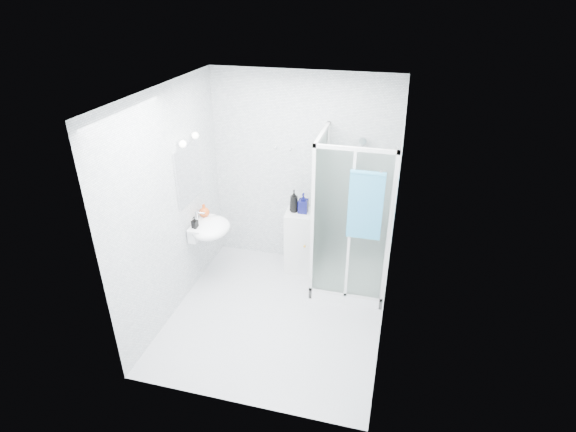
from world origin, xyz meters
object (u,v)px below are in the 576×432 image
(shower_enclosure, at_px, (344,257))
(soap_dispenser_orange, at_px, (204,210))
(shampoo_bottle_a, at_px, (294,201))
(wall_basin, at_px, (209,228))
(shampoo_bottle_b, at_px, (303,203))
(storage_cabinet, at_px, (299,241))
(soap_dispenser_black, at_px, (195,222))
(hand_towel, at_px, (366,204))

(shower_enclosure, xyz_separation_m, soap_dispenser_orange, (-1.78, -0.15, 0.50))
(shower_enclosure, height_order, shampoo_bottle_a, shower_enclosure)
(wall_basin, distance_m, shampoo_bottle_b, 1.23)
(wall_basin, height_order, storage_cabinet, wall_basin)
(storage_cabinet, bearing_deg, soap_dispenser_black, -151.09)
(shower_enclosure, distance_m, wall_basin, 1.72)
(storage_cabinet, height_order, soap_dispenser_orange, soap_dispenser_orange)
(shower_enclosure, height_order, hand_towel, shower_enclosure)
(hand_towel, bearing_deg, wall_basin, 177.42)
(hand_towel, distance_m, shampoo_bottle_b, 1.14)
(wall_basin, xyz_separation_m, soap_dispenser_orange, (-0.12, 0.16, 0.15))
(hand_towel, bearing_deg, shampoo_bottle_b, 140.94)
(shower_enclosure, distance_m, soap_dispenser_black, 1.89)
(shampoo_bottle_b, distance_m, soap_dispenser_orange, 1.26)
(storage_cabinet, xyz_separation_m, shampoo_bottle_b, (0.04, 0.01, 0.56))
(wall_basin, distance_m, shampoo_bottle_a, 1.12)
(shampoo_bottle_a, bearing_deg, soap_dispenser_orange, -158.46)
(shampoo_bottle_a, bearing_deg, hand_towel, -35.07)
(hand_towel, height_order, soap_dispenser_orange, hand_towel)
(wall_basin, bearing_deg, storage_cabinet, 29.58)
(shampoo_bottle_a, bearing_deg, wall_basin, -148.19)
(wall_basin, height_order, shampoo_bottle_b, shampoo_bottle_b)
(shower_enclosure, relative_size, soap_dispenser_black, 13.62)
(shampoo_bottle_b, bearing_deg, wall_basin, -150.98)
(storage_cabinet, relative_size, hand_towel, 1.09)
(storage_cabinet, xyz_separation_m, shampoo_bottle_a, (-0.08, 0.01, 0.58))
(soap_dispenser_black, bearing_deg, storage_cabinet, 32.64)
(soap_dispenser_black, bearing_deg, wall_basin, 52.53)
(shower_enclosure, bearing_deg, wall_basin, -169.19)
(storage_cabinet, distance_m, soap_dispenser_orange, 1.32)
(hand_towel, xyz_separation_m, shampoo_bottle_a, (-0.95, 0.67, -0.39))
(hand_towel, bearing_deg, soap_dispenser_orange, 172.98)
(storage_cabinet, xyz_separation_m, soap_dispenser_orange, (-1.14, -0.41, 0.52))
(hand_towel, relative_size, shampoo_bottle_b, 2.97)
(storage_cabinet, distance_m, shampoo_bottle_b, 0.57)
(storage_cabinet, bearing_deg, wall_basin, -154.14)
(storage_cabinet, relative_size, shampoo_bottle_b, 3.24)
(soap_dispenser_black, bearing_deg, hand_towel, 1.72)
(storage_cabinet, bearing_deg, shower_enclosure, -25.86)
(wall_basin, xyz_separation_m, shampoo_bottle_a, (0.94, 0.58, 0.21))
(wall_basin, bearing_deg, shampoo_bottle_a, 31.81)
(soap_dispenser_orange, relative_size, soap_dispenser_black, 1.15)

